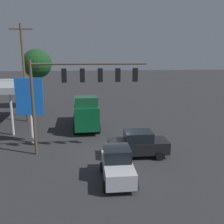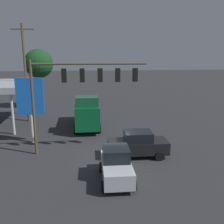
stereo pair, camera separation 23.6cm
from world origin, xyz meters
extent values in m
plane|color=#2D2D30|center=(0.00, 0.00, 0.00)|extent=(200.00, 200.00, 0.00)
cylinder|color=brown|center=(5.91, -1.16, 3.53)|extent=(0.20, 0.20, 7.07)
cylinder|color=brown|center=(1.73, -1.16, 6.77)|extent=(8.37, 0.14, 0.14)
cube|color=black|center=(3.58, -1.16, 5.95)|extent=(0.36, 0.28, 1.00)
sphere|color=#360505|center=(3.58, -1.34, 6.25)|extent=(0.22, 0.22, 0.22)
sphere|color=yellow|center=(3.58, -1.34, 5.95)|extent=(0.22, 0.22, 0.22)
sphere|color=black|center=(3.58, -1.34, 5.65)|extent=(0.22, 0.22, 0.22)
cube|color=black|center=(2.28, -1.16, 5.95)|extent=(0.36, 0.28, 1.00)
sphere|color=#360505|center=(2.28, -1.34, 6.25)|extent=(0.22, 0.22, 0.22)
sphere|color=yellow|center=(2.28, -1.34, 5.95)|extent=(0.22, 0.22, 0.22)
sphere|color=black|center=(2.28, -1.34, 5.65)|extent=(0.22, 0.22, 0.22)
cube|color=black|center=(0.97, -1.16, 5.95)|extent=(0.36, 0.28, 1.00)
sphere|color=#360505|center=(0.97, -1.34, 6.25)|extent=(0.22, 0.22, 0.22)
sphere|color=yellow|center=(0.97, -1.34, 5.95)|extent=(0.22, 0.22, 0.22)
sphere|color=black|center=(0.97, -1.34, 5.65)|extent=(0.22, 0.22, 0.22)
cube|color=black|center=(-0.33, -1.16, 5.95)|extent=(0.36, 0.28, 1.00)
sphere|color=#360505|center=(-0.33, -1.34, 6.25)|extent=(0.22, 0.22, 0.22)
sphere|color=yellow|center=(-0.33, -1.34, 5.95)|extent=(0.22, 0.22, 0.22)
sphere|color=black|center=(-0.33, -1.34, 5.65)|extent=(0.22, 0.22, 0.22)
cube|color=black|center=(-1.64, -1.16, 5.95)|extent=(0.36, 0.28, 1.00)
sphere|color=#360505|center=(-1.64, -1.34, 6.25)|extent=(0.22, 0.22, 0.22)
sphere|color=yellow|center=(-1.64, -1.34, 5.95)|extent=(0.22, 0.22, 0.22)
sphere|color=black|center=(-1.64, -1.34, 5.65)|extent=(0.22, 0.22, 0.22)
cylinder|color=brown|center=(8.55, -11.16, 5.30)|extent=(0.26, 0.26, 10.61)
cube|color=brown|center=(8.55, -11.16, 10.01)|extent=(2.40, 0.14, 0.14)
cylinder|color=silver|center=(8.88, -13.89, 1.97)|extent=(0.24, 0.24, 3.93)
cylinder|color=silver|center=(8.88, -6.25, 1.97)|extent=(0.24, 0.24, 3.93)
cylinder|color=silver|center=(6.67, -3.83, 2.79)|extent=(0.24, 0.24, 5.58)
cube|color=blue|center=(6.67, -3.83, 4.04)|extent=(2.22, 0.24, 3.09)
cube|color=black|center=(6.67, -3.96, 4.04)|extent=(1.55, 0.04, 1.08)
cube|color=#0C592D|center=(2.01, -8.04, 1.58)|extent=(2.45, 6.85, 2.20)
cube|color=#165431|center=(1.97, -5.94, 3.13)|extent=(2.15, 1.85, 0.90)
cylinder|color=black|center=(0.80, -5.85, 0.48)|extent=(0.24, 0.96, 0.96)
cylinder|color=black|center=(3.14, -5.80, 0.48)|extent=(0.24, 0.96, 0.96)
cylinder|color=black|center=(0.89, -10.27, 0.48)|extent=(0.24, 0.96, 0.96)
cylinder|color=black|center=(3.23, -10.22, 0.48)|extent=(0.24, 0.96, 0.96)
cube|color=silver|center=(0.33, 3.54, 0.76)|extent=(1.77, 3.83, 0.90)
cube|color=black|center=(0.33, 3.24, 1.59)|extent=(1.60, 1.73, 0.76)
cylinder|color=black|center=(-0.51, 4.79, 0.31)|extent=(0.23, 0.62, 0.62)
cylinder|color=black|center=(1.22, 4.75, 0.31)|extent=(0.23, 0.62, 0.62)
cylinder|color=black|center=(-0.56, 2.32, 0.31)|extent=(0.23, 0.62, 0.62)
cylinder|color=black|center=(1.18, 2.28, 0.31)|extent=(0.23, 0.62, 0.62)
cube|color=black|center=(-1.70, 0.09, 0.78)|extent=(4.44, 1.91, 0.90)
cube|color=black|center=(-1.70, 0.09, 1.58)|extent=(2.04, 1.70, 0.70)
cylinder|color=black|center=(-0.25, 0.98, 0.33)|extent=(0.67, 0.24, 0.66)
cylinder|color=black|center=(-0.29, -0.86, 0.33)|extent=(0.67, 0.24, 0.66)
cylinder|color=black|center=(-3.11, 1.04, 0.33)|extent=(0.67, 0.24, 0.66)
cylinder|color=black|center=(-3.15, -0.79, 0.33)|extent=(0.67, 0.24, 0.66)
cylinder|color=#4C331E|center=(8.32, -18.32, 2.41)|extent=(0.36, 0.36, 4.82)
sphere|color=#19471E|center=(8.32, -18.32, 6.20)|extent=(3.93, 3.93, 3.93)
camera|label=1|loc=(2.32, 17.21, 7.46)|focal=40.00mm
camera|label=2|loc=(2.08, 17.23, 7.46)|focal=40.00mm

